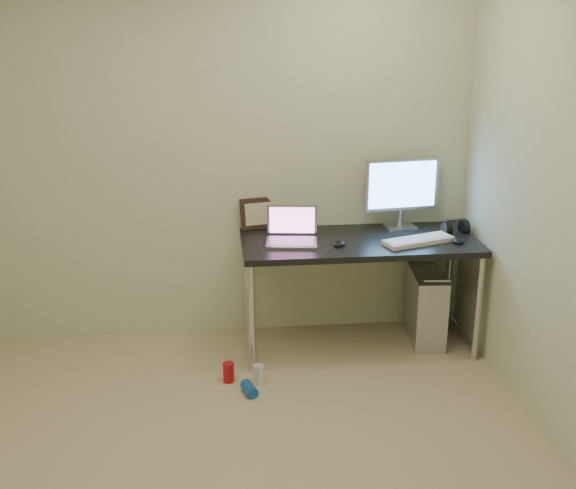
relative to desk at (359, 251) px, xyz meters
The scene contains 17 objects.
floor 1.84m from the desk, 124.07° to the right, with size 3.50×3.50×0.00m, color tan.
wall_back 1.17m from the desk, 160.93° to the left, with size 3.50×0.02×2.50m, color beige.
desk is the anchor object (origin of this frame).
tower_computer 0.64m from the desk, ahead, with size 0.25×0.48×0.52m.
cable_a 0.58m from the desk, 33.16° to the left, with size 0.01×0.01×0.70m, color black.
cable_b 0.65m from the desk, 26.66° to the left, with size 0.01×0.01×0.72m, color black.
can_red 1.14m from the desk, 154.66° to the right, with size 0.07×0.07×0.12m, color #B1101A.
can_white 1.02m from the desk, 146.53° to the right, with size 0.07×0.07×0.12m, color silver.
can_blue 1.14m from the desk, 142.52° to the right, with size 0.07×0.07×0.13m, color #144BA7.
laptop 0.46m from the desk, behind, with size 0.35×0.30×0.22m.
monitor 0.53m from the desk, 34.61° to the left, with size 0.51×0.17×0.48m.
keyboard 0.39m from the desk, 16.22° to the right, with size 0.46×0.15×0.03m, color silver.
mouse_right 0.63m from the desk, 11.80° to the right, with size 0.07×0.11×0.04m, color black.
mouse_left 0.21m from the desk, 146.15° to the right, with size 0.07×0.11×0.04m, color black.
headphones 0.68m from the desk, ahead, with size 0.18×0.11×0.11m.
picture_frame 0.72m from the desk, 153.79° to the left, with size 0.26×0.03×0.21m, color black.
webcam 0.57m from the desk, 147.40° to the left, with size 0.04×0.03×0.13m.
Camera 1 is at (0.04, -2.92, 2.20)m, focal length 45.00 mm.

